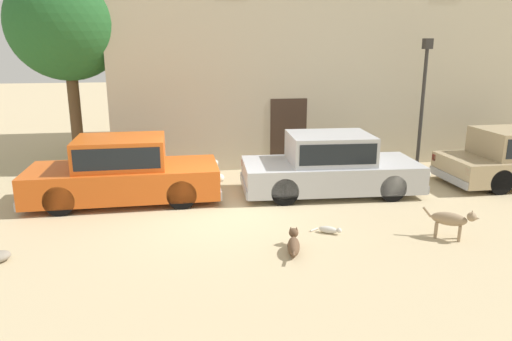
{
  "coord_description": "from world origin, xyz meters",
  "views": [
    {
      "loc": [
        -0.7,
        -9.92,
        3.62
      ],
      "look_at": [
        0.93,
        0.2,
        0.9
      ],
      "focal_mm": 33.22,
      "sensor_mm": 36.0,
      "label": 1
    }
  ],
  "objects_px": {
    "stray_dog_spotted": "(294,244)",
    "street_lamp": "(424,89)",
    "parked_sedan_nearest": "(123,170)",
    "parked_sedan_second": "(330,164)",
    "stray_cat": "(329,230)",
    "acacia_tree_left": "(67,25)",
    "stray_dog_tan": "(452,220)"
  },
  "relations": [
    {
      "from": "stray_dog_spotted",
      "to": "parked_sedan_second",
      "type": "bearing_deg",
      "value": -14.07
    },
    {
      "from": "stray_cat",
      "to": "street_lamp",
      "type": "xyz_separation_m",
      "value": [
        3.93,
        4.03,
        2.36
      ]
    },
    {
      "from": "parked_sedan_nearest",
      "to": "street_lamp",
      "type": "xyz_separation_m",
      "value": [
        8.14,
        1.29,
        1.68
      ]
    },
    {
      "from": "parked_sedan_nearest",
      "to": "stray_dog_spotted",
      "type": "xyz_separation_m",
      "value": [
        3.31,
        -3.49,
        -0.6
      ]
    },
    {
      "from": "stray_cat",
      "to": "stray_dog_spotted",
      "type": "bearing_deg",
      "value": -108.7
    },
    {
      "from": "stray_dog_spotted",
      "to": "street_lamp",
      "type": "distance_m",
      "value": 7.17
    },
    {
      "from": "parked_sedan_nearest",
      "to": "parked_sedan_second",
      "type": "relative_size",
      "value": 1.0
    },
    {
      "from": "stray_dog_spotted",
      "to": "stray_cat",
      "type": "height_order",
      "value": "stray_dog_spotted"
    },
    {
      "from": "stray_cat",
      "to": "parked_sedan_second",
      "type": "bearing_deg",
      "value": 104.04
    },
    {
      "from": "parked_sedan_nearest",
      "to": "stray_cat",
      "type": "relative_size",
      "value": 7.96
    },
    {
      "from": "parked_sedan_second",
      "to": "stray_dog_spotted",
      "type": "xyz_separation_m",
      "value": [
        -1.73,
        -3.34,
        -0.59
      ]
    },
    {
      "from": "stray_cat",
      "to": "acacia_tree_left",
      "type": "distance_m",
      "value": 9.38
    },
    {
      "from": "parked_sedan_second",
      "to": "acacia_tree_left",
      "type": "distance_m",
      "value": 8.28
    },
    {
      "from": "stray_cat",
      "to": "acacia_tree_left",
      "type": "xyz_separation_m",
      "value": [
        -5.86,
        6.07,
        4.09
      ]
    },
    {
      "from": "parked_sedan_second",
      "to": "stray_dog_tan",
      "type": "bearing_deg",
      "value": -63.59
    },
    {
      "from": "stray_dog_tan",
      "to": "parked_sedan_nearest",
      "type": "bearing_deg",
      "value": -172.85
    },
    {
      "from": "stray_dog_tan",
      "to": "stray_cat",
      "type": "xyz_separation_m",
      "value": [
        -2.22,
        0.64,
        -0.32
      ]
    },
    {
      "from": "stray_cat",
      "to": "acacia_tree_left",
      "type": "relative_size",
      "value": 0.1
    },
    {
      "from": "stray_dog_spotted",
      "to": "street_lamp",
      "type": "relative_size",
      "value": 0.27
    },
    {
      "from": "parked_sedan_nearest",
      "to": "stray_cat",
      "type": "bearing_deg",
      "value": -33.76
    },
    {
      "from": "parked_sedan_nearest",
      "to": "parked_sedan_second",
      "type": "xyz_separation_m",
      "value": [
        5.03,
        -0.15,
        -0.02
      ]
    },
    {
      "from": "parked_sedan_second",
      "to": "acacia_tree_left",
      "type": "height_order",
      "value": "acacia_tree_left"
    },
    {
      "from": "stray_cat",
      "to": "street_lamp",
      "type": "bearing_deg",
      "value": 77.35
    },
    {
      "from": "stray_cat",
      "to": "parked_sedan_nearest",
      "type": "bearing_deg",
      "value": 178.56
    },
    {
      "from": "stray_dog_spotted",
      "to": "stray_cat",
      "type": "relative_size",
      "value": 1.8
    },
    {
      "from": "stray_dog_spotted",
      "to": "stray_dog_tan",
      "type": "bearing_deg",
      "value": -74.68
    },
    {
      "from": "parked_sedan_second",
      "to": "acacia_tree_left",
      "type": "xyz_separation_m",
      "value": [
        -6.69,
        3.48,
        3.42
      ]
    },
    {
      "from": "street_lamp",
      "to": "stray_dog_tan",
      "type": "bearing_deg",
      "value": -110.08
    },
    {
      "from": "parked_sedan_nearest",
      "to": "parked_sedan_second",
      "type": "bearing_deg",
      "value": -2.4
    },
    {
      "from": "parked_sedan_second",
      "to": "stray_dog_spotted",
      "type": "distance_m",
      "value": 3.81
    },
    {
      "from": "parked_sedan_nearest",
      "to": "parked_sedan_second",
      "type": "distance_m",
      "value": 5.04
    },
    {
      "from": "stray_dog_spotted",
      "to": "acacia_tree_left",
      "type": "xyz_separation_m",
      "value": [
        -4.96,
        6.82,
        4.01
      ]
    }
  ]
}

